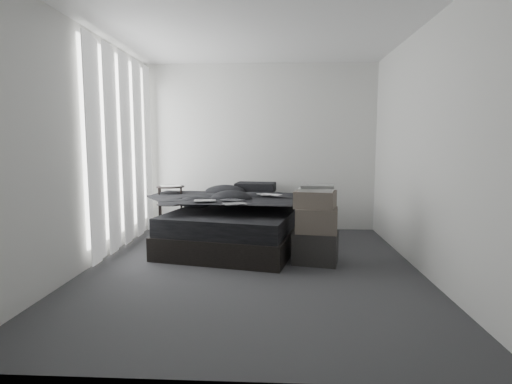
{
  "coord_description": "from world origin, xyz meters",
  "views": [
    {
      "loc": [
        0.27,
        -4.23,
        1.35
      ],
      "look_at": [
        0.0,
        0.8,
        0.75
      ],
      "focal_mm": 28.0,
      "sensor_mm": 36.0,
      "label": 1
    }
  ],
  "objects_px": {
    "bed": "(239,235)",
    "box_lower": "(315,247)",
    "laptop": "(267,190)",
    "side_stand": "(171,212)"
  },
  "relations": [
    {
      "from": "bed",
      "to": "box_lower",
      "type": "bearing_deg",
      "value": -26.25
    },
    {
      "from": "bed",
      "to": "laptop",
      "type": "distance_m",
      "value": 0.73
    },
    {
      "from": "laptop",
      "to": "side_stand",
      "type": "relative_size",
      "value": 0.45
    },
    {
      "from": "bed",
      "to": "box_lower",
      "type": "height_order",
      "value": "box_lower"
    },
    {
      "from": "bed",
      "to": "box_lower",
      "type": "relative_size",
      "value": 4.23
    },
    {
      "from": "laptop",
      "to": "side_stand",
      "type": "bearing_deg",
      "value": -167.88
    },
    {
      "from": "laptop",
      "to": "box_lower",
      "type": "xyz_separation_m",
      "value": [
        0.57,
        -0.73,
        -0.58
      ]
    },
    {
      "from": "side_stand",
      "to": "box_lower",
      "type": "relative_size",
      "value": 1.52
    },
    {
      "from": "box_lower",
      "to": "laptop",
      "type": "bearing_deg",
      "value": 128.09
    },
    {
      "from": "side_stand",
      "to": "box_lower",
      "type": "bearing_deg",
      "value": -30.98
    }
  ]
}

